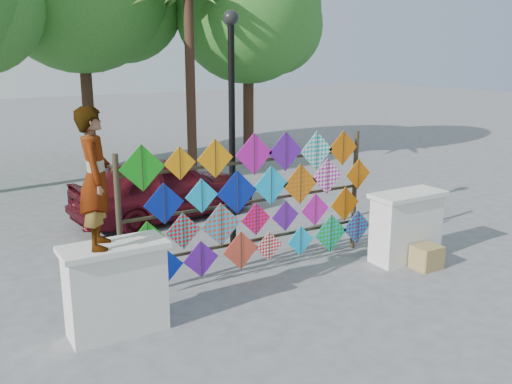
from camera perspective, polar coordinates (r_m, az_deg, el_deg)
ground at (r=9.50m, az=1.96°, el=-9.38°), size 80.00×80.00×0.00m
parapet_left at (r=8.04m, az=-13.83°, el=-9.33°), size 1.40×0.65×1.28m
parapet_right at (r=10.76m, az=14.79°, el=-3.30°), size 1.40×0.65×1.28m
kite_rack at (r=9.72m, az=0.18°, el=-1.07°), size 4.92×0.24×2.44m
tree_east at (r=19.52m, az=-0.60°, el=17.73°), size 5.40×4.80×7.42m
palm_tree at (r=16.84m, az=-6.79°, el=18.07°), size 3.62×3.62×5.83m
vendor_woman at (r=7.52m, az=-15.74°, el=1.32°), size 0.63×0.78×1.83m
sedan at (r=13.09m, az=-9.12°, el=0.43°), size 4.39×2.18×1.44m
lamppost at (r=10.64m, az=-2.44°, el=8.22°), size 0.28×0.28×4.46m
cardboard_box_near at (r=10.59m, az=16.69°, el=-6.25°), size 0.47×0.42×0.42m
cardboard_box_far at (r=10.58m, az=16.54°, el=-6.46°), size 0.41×0.38×0.35m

